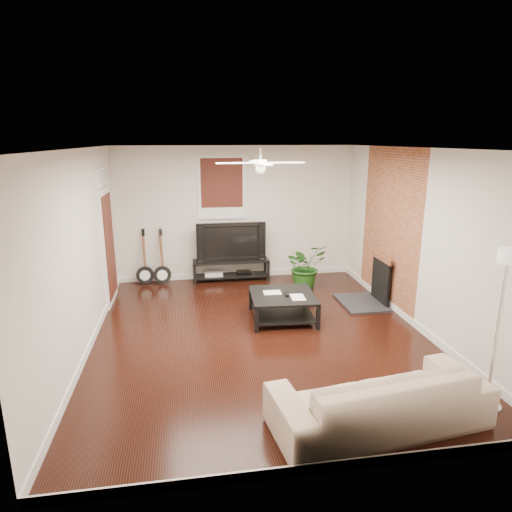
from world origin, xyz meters
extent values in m
cube|color=black|center=(0.00, 0.00, 0.00)|extent=(5.00, 6.00, 0.01)
cube|color=white|center=(0.00, 0.00, 2.80)|extent=(5.00, 6.00, 0.01)
cube|color=silver|center=(0.00, 3.00, 1.40)|extent=(5.00, 0.01, 2.80)
cube|color=silver|center=(0.00, -3.00, 1.40)|extent=(5.00, 0.01, 2.80)
cube|color=silver|center=(-2.50, 0.00, 1.40)|extent=(0.01, 6.00, 2.80)
cube|color=silver|center=(2.50, 0.00, 1.40)|extent=(0.01, 6.00, 2.80)
cube|color=brown|center=(2.49, 1.00, 1.40)|extent=(0.02, 2.20, 2.80)
cube|color=black|center=(2.20, 1.00, 0.46)|extent=(0.80, 1.10, 0.92)
cube|color=#3A140F|center=(-0.30, 2.97, 1.95)|extent=(1.00, 0.06, 1.30)
cube|color=white|center=(-2.46, 1.90, 1.25)|extent=(0.08, 1.00, 2.50)
cube|color=black|center=(-0.15, 2.78, 0.22)|extent=(1.60, 0.43, 0.45)
imported|color=black|center=(-0.15, 2.80, 0.86)|extent=(1.43, 0.19, 0.83)
cube|color=black|center=(0.47, 0.55, 0.22)|extent=(1.10, 1.10, 0.44)
imported|color=tan|center=(0.85, -2.39, 0.33)|extent=(2.37, 1.19, 0.66)
imported|color=#1E5217|center=(1.28, 2.06, 0.46)|extent=(1.02, 0.95, 0.91)
camera|label=1|loc=(-1.07, -6.21, 2.92)|focal=31.07mm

